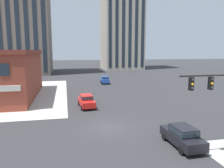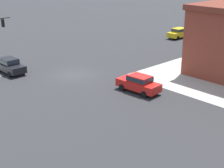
{
  "view_description": "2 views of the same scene",
  "coord_description": "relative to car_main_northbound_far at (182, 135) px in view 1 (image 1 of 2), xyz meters",
  "views": [
    {
      "loc": [
        -4.12,
        -20.71,
        7.63
      ],
      "look_at": [
        1.04,
        3.5,
        3.86
      ],
      "focal_mm": 35.29,
      "sensor_mm": 36.0,
      "label": 1
    },
    {
      "loc": [
        21.11,
        28.93,
        11.91
      ],
      "look_at": [
        2.15,
        8.59,
        1.72
      ],
      "focal_mm": 53.63,
      "sensor_mm": 36.0,
      "label": 2
    }
  ],
  "objects": [
    {
      "name": "ground_plane",
      "position": [
        -4.89,
        5.49,
        -0.92
      ],
      "size": [
        320.0,
        320.0,
        0.0
      ],
      "primitive_type": "plane",
      "color": "#2D2D30"
    },
    {
      "name": "residential_tower_skyline_right",
      "position": [
        14.38,
        75.73,
        25.77
      ],
      "size": [
        15.73,
        16.73,
        53.32
      ],
      "color": "#B2A899",
      "rests_on": "ground"
    },
    {
      "name": "car_main_northbound_far",
      "position": [
        0.0,
        0.0,
        0.0
      ],
      "size": [
        1.98,
        4.44,
        1.68
      ],
      "color": "black",
      "rests_on": "ground"
    },
    {
      "name": "car_main_southbound_far",
      "position": [
        -6.34,
        14.01,
        0.0
      ],
      "size": [
        2.13,
        4.51,
        1.68
      ],
      "color": "red",
      "rests_on": "ground"
    },
    {
      "name": "car_main_southbound_near",
      "position": [
        -0.01,
        34.97,
        0.0
      ],
      "size": [
        2.15,
        4.53,
        1.68
      ],
      "color": "#23479E",
      "rests_on": "ground"
    }
  ]
}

